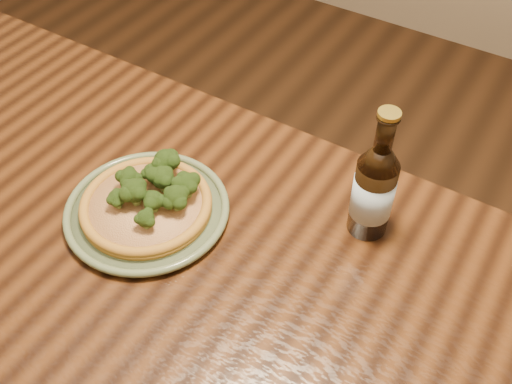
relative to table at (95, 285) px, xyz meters
The scene contains 4 objects.
table is the anchor object (origin of this frame).
plate 0.16m from the table, 73.37° to the left, with size 0.28×0.28×0.02m.
pizza 0.18m from the table, 73.38° to the left, with size 0.22×0.22×0.07m.
beer_bottle 0.50m from the table, 38.61° to the left, with size 0.07×0.07×0.25m.
Camera 1 is at (0.55, -0.26, 1.52)m, focal length 42.00 mm.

